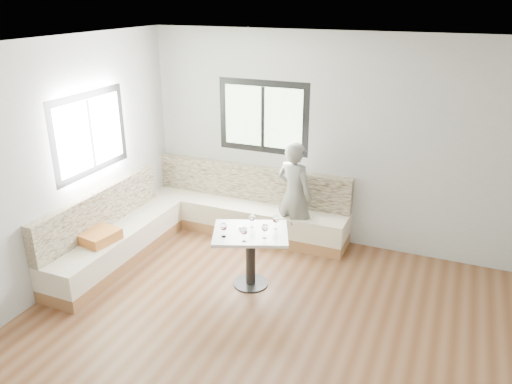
% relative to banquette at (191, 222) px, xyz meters
% --- Properties ---
extents(room, '(5.01, 5.01, 2.81)m').
position_rel_banquette_xyz_m(room, '(1.51, -1.54, 1.08)').
color(room, brown).
rests_on(room, ground).
extents(banquette, '(2.90, 2.80, 0.95)m').
position_rel_banquette_xyz_m(banquette, '(0.00, 0.00, 0.00)').
color(banquette, '#9C693F').
rests_on(banquette, ground).
extents(table, '(1.02, 0.92, 0.69)m').
position_rel_banquette_xyz_m(table, '(1.15, -0.63, 0.19)').
color(table, black).
rests_on(table, ground).
extents(person, '(0.62, 0.50, 1.46)m').
position_rel_banquette_xyz_m(person, '(1.29, 0.51, 0.40)').
color(person, slate).
rests_on(person, ground).
extents(olive_ramekin, '(0.09, 0.09, 0.04)m').
position_rel_banquette_xyz_m(olive_ramekin, '(1.03, -0.59, 0.38)').
color(olive_ramekin, white).
rests_on(olive_ramekin, table).
extents(wine_glass_a, '(0.08, 0.08, 0.17)m').
position_rel_banquette_xyz_m(wine_glass_a, '(0.92, -0.86, 0.48)').
color(wine_glass_a, white).
rests_on(wine_glass_a, table).
extents(wine_glass_b, '(0.08, 0.08, 0.17)m').
position_rel_banquette_xyz_m(wine_glass_b, '(1.17, -0.86, 0.48)').
color(wine_glass_b, white).
rests_on(wine_glass_b, table).
extents(wine_glass_c, '(0.08, 0.08, 0.17)m').
position_rel_banquette_xyz_m(wine_glass_c, '(1.35, -0.70, 0.48)').
color(wine_glass_c, white).
rests_on(wine_glass_c, table).
extents(wine_glass_d, '(0.08, 0.08, 0.17)m').
position_rel_banquette_xyz_m(wine_glass_d, '(1.12, -0.51, 0.48)').
color(wine_glass_d, white).
rests_on(wine_glass_d, table).
extents(wine_glass_e, '(0.08, 0.08, 0.17)m').
position_rel_banquette_xyz_m(wine_glass_e, '(1.39, -0.45, 0.48)').
color(wine_glass_e, white).
rests_on(wine_glass_e, table).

